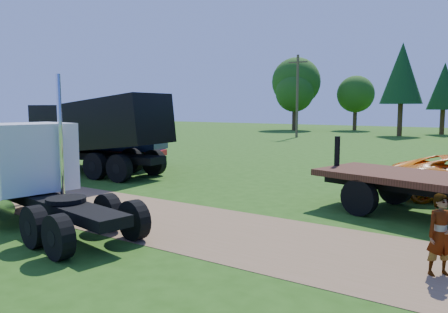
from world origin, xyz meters
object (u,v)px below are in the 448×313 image
Objects in this scene: navy_truck at (95,138)px; spectator_a at (441,235)px; white_semi_tractor at (28,172)px; black_dump_truck at (93,130)px.

spectator_a is (18.55, -6.81, -0.78)m from navy_truck.
black_dump_truck is (-5.82, 7.08, 0.73)m from white_semi_tractor.
navy_truck is at bearing 140.80° from white_semi_tractor.
white_semi_tractor is at bearing 147.35° from spectator_a.
black_dump_truck is 2.88m from navy_truck.
black_dump_truck is at bearing 119.18° from spectator_a.
black_dump_truck is 1.27× the size of navy_truck.
white_semi_tractor is 0.99× the size of navy_truck.
white_semi_tractor is 11.97m from navy_truck.
spectator_a is (16.42, -4.94, -1.36)m from black_dump_truck.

